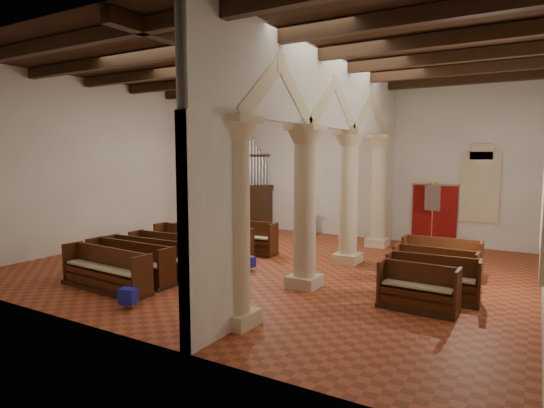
{
  "coord_description": "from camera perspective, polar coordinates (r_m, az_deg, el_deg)",
  "views": [
    {
      "loc": [
        6.79,
        -11.59,
        3.35
      ],
      "look_at": [
        -0.33,
        0.5,
        1.82
      ],
      "focal_mm": 30.0,
      "sensor_mm": 36.0,
      "label": 1
    }
  ],
  "objects": [
    {
      "name": "ceiling",
      "position": [
        13.7,
        0.13,
        17.39
      ],
      "size": [
        14.0,
        14.0,
        0.0
      ],
      "primitive_type": "plane",
      "rotation": [
        3.14,
        0.0,
        0.0
      ],
      "color": "#311D10",
      "rests_on": "wall_back"
    },
    {
      "name": "aisle_pew_3",
      "position": [
        13.24,
        20.44,
        -7.17
      ],
      "size": [
        2.05,
        0.78,
        1.09
      ],
      "rotation": [
        0.0,
        0.0,
        0.02
      ],
      "color": "#321F10",
      "rests_on": "floor"
    },
    {
      "name": "wall_back",
      "position": [
        18.86,
        9.42,
        5.08
      ],
      "size": [
        14.0,
        0.02,
        6.0
      ],
      "primitive_type": "cube",
      "color": "silver",
      "rests_on": "floor"
    },
    {
      "name": "pipe_organ",
      "position": [
        20.58,
        -2.94,
        0.7
      ],
      "size": [
        2.1,
        0.85,
        4.4
      ],
      "color": "#321F10",
      "rests_on": "floor"
    },
    {
      "name": "nave_pew_5",
      "position": [
        15.3,
        -7.48,
        -5.19
      ],
      "size": [
        2.98,
        0.74,
        1.02
      ],
      "rotation": [
        0.0,
        0.0,
        -0.02
      ],
      "color": "#321F10",
      "rests_on": "floor"
    },
    {
      "name": "arcade",
      "position": [
        12.62,
        7.25,
        7.15
      ],
      "size": [
        0.9,
        11.9,
        6.0
      ],
      "color": "beige",
      "rests_on": "floor"
    },
    {
      "name": "nave_pew_2",
      "position": [
        13.25,
        -15.4,
        -7.17
      ],
      "size": [
        2.95,
        0.74,
        1.0
      ],
      "rotation": [
        0.0,
        0.0,
        0.03
      ],
      "color": "#321F10",
      "rests_on": "floor"
    },
    {
      "name": "wall_front",
      "position": [
        8.81,
        -20.06,
        3.58
      ],
      "size": [
        14.0,
        0.02,
        6.0
      ],
      "primitive_type": "cube",
      "color": "silver",
      "rests_on": "floor"
    },
    {
      "name": "processional_banner",
      "position": [
        16.78,
        19.39,
        -2.83
      ],
      "size": [
        0.55,
        0.7,
        2.47
      ],
      "rotation": [
        0.0,
        0.0,
        -0.28
      ],
      "color": "#321F10",
      "rests_on": "floor"
    },
    {
      "name": "ceiling_beams",
      "position": [
        13.66,
        0.13,
        16.65
      ],
      "size": [
        13.8,
        11.8,
        0.3
      ],
      "primitive_type": null,
      "color": "#321F10",
      "rests_on": "wall_back"
    },
    {
      "name": "nave_pew_0",
      "position": [
        12.17,
        -20.17,
        -8.47
      ],
      "size": [
        2.86,
        0.87,
        1.03
      ],
      "rotation": [
        0.0,
        0.0,
        -0.06
      ],
      "color": "#321F10",
      "rests_on": "floor"
    },
    {
      "name": "aisle_pew_1",
      "position": [
        11.31,
        19.45,
        -9.55
      ],
      "size": [
        2.1,
        0.79,
        1.02
      ],
      "rotation": [
        0.0,
        0.0,
        0.05
      ],
      "color": "#321F10",
      "rests_on": "floor"
    },
    {
      "name": "nave_pew_4",
      "position": [
        14.68,
        -9.54,
        -5.64
      ],
      "size": [
        3.23,
        0.86,
        1.07
      ],
      "rotation": [
        0.0,
        0.0,
        -0.05
      ],
      "color": "#321F10",
      "rests_on": "floor"
    },
    {
      "name": "hymnal_box_a",
      "position": [
        10.61,
        -17.61,
        -10.94
      ],
      "size": [
        0.4,
        0.36,
        0.34
      ],
      "primitive_type": "cube",
      "rotation": [
        0.0,
        0.0,
        0.28
      ],
      "color": "navy",
      "rests_on": "floor"
    },
    {
      "name": "aisle_pew_2",
      "position": [
        12.37,
        19.7,
        -8.27
      ],
      "size": [
        2.06,
        0.73,
        0.99
      ],
      "rotation": [
        0.0,
        0.0,
        -0.03
      ],
      "color": "#321F10",
      "rests_on": "floor"
    },
    {
      "name": "hymnal_box_b",
      "position": [
        12.91,
        -9.35,
        -7.81
      ],
      "size": [
        0.3,
        0.26,
        0.28
      ],
      "primitive_type": "cube",
      "rotation": [
        0.0,
        0.0,
        0.13
      ],
      "color": "navy",
      "rests_on": "floor"
    },
    {
      "name": "nave_pew_6",
      "position": [
        15.71,
        -4.47,
        -4.75
      ],
      "size": [
        2.95,
        0.9,
        1.1
      ],
      "rotation": [
        0.0,
        0.0,
        0.06
      ],
      "color": "#321F10",
      "rests_on": "floor"
    },
    {
      "name": "lectern",
      "position": [
        19.03,
        4.78,
        -2.44
      ],
      "size": [
        0.59,
        0.63,
        1.18
      ],
      "rotation": [
        0.0,
        0.0,
        -0.43
      ],
      "color": "#391C12",
      "rests_on": "floor"
    },
    {
      "name": "nave_pew_3",
      "position": [
        13.81,
        -12.34,
        -6.54
      ],
      "size": [
        3.02,
        0.79,
        1.01
      ],
      "rotation": [
        0.0,
        0.0,
        0.04
      ],
      "color": "#321F10",
      "rests_on": "floor"
    },
    {
      "name": "hymnal_box_c",
      "position": [
        13.31,
        -2.86,
        -7.23
      ],
      "size": [
        0.33,
        0.28,
        0.31
      ],
      "primitive_type": "cube",
      "rotation": [
        0.0,
        0.0,
        -0.09
      ],
      "color": "navy",
      "rests_on": "floor"
    },
    {
      "name": "aisle_pew_0",
      "position": [
        10.47,
        17.82,
        -10.78
      ],
      "size": [
        1.69,
        0.73,
        1.0
      ],
      "rotation": [
        0.0,
        0.0,
        -0.03
      ],
      "color": "#321F10",
      "rests_on": "floor"
    },
    {
      "name": "dossal_curtain",
      "position": [
        17.95,
        19.7,
        -1.13
      ],
      "size": [
        1.8,
        0.07,
        2.17
      ],
      "color": "maroon",
      "rests_on": "floor"
    },
    {
      "name": "wall_left",
      "position": [
        18.02,
        -19.52,
        4.76
      ],
      "size": [
        0.02,
        12.0,
        6.0
      ],
      "primitive_type": "cube",
      "color": "silver",
      "rests_on": "floor"
    },
    {
      "name": "floor",
      "position": [
        13.85,
        0.13,
        -7.77
      ],
      "size": [
        14.0,
        14.0,
        0.0
      ],
      "primitive_type": "plane",
      "color": "#9C4022",
      "rests_on": "ground"
    },
    {
      "name": "window_back",
      "position": [
        17.7,
        24.63,
        1.94
      ],
      "size": [
        1.0,
        0.03,
        2.2
      ],
      "primitive_type": "cube",
      "color": "#387F68",
      "rests_on": "wall_back"
    },
    {
      "name": "tube_heater_b",
      "position": [
        13.71,
        -17.77,
        -7.53
      ],
      "size": [
        1.08,
        0.49,
        0.11
      ],
      "primitive_type": "cylinder",
      "rotation": [
        0.0,
        1.57,
        -0.36
      ],
      "color": "silver",
      "rests_on": "floor"
    },
    {
      "name": "nave_pew_1",
      "position": [
        12.73,
        -17.5,
        -7.72
      ],
      "size": [
        2.82,
        0.74,
        1.04
      ],
      "rotation": [
        0.0,
        0.0,
        -0.02
      ],
      "color": "#321F10",
      "rests_on": "floor"
    },
    {
      "name": "tube_heater_a",
      "position": [
        12.05,
        -16.58,
        -9.39
      ],
      "size": [
        0.82,
        0.43,
        0.09
      ],
      "primitive_type": "cylinder",
      "rotation": [
        0.0,
        1.57,
        -0.42
      ],
      "color": "white",
      "rests_on": "floor"
    }
  ]
}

